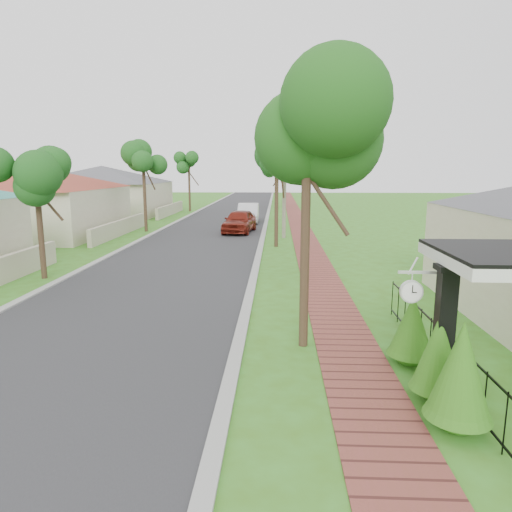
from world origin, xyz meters
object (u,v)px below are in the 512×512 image
(porch_post, at_px, (443,341))
(near_tree, at_px, (307,143))
(parked_car_white, at_px, (248,213))
(parked_car_red, at_px, (239,221))
(station_clock, at_px, (412,290))
(utility_pole, at_px, (284,178))

(porch_post, height_order, near_tree, near_tree)
(porch_post, distance_m, parked_car_white, 29.25)
(parked_car_red, xyz_separation_m, station_clock, (5.06, -22.29, 1.18))
(parked_car_red, distance_m, utility_pole, 4.81)
(parked_car_red, bearing_deg, parked_car_white, 94.93)
(utility_pole, xyz_separation_m, station_clock, (2.09, -19.88, -1.73))
(parked_car_red, height_order, station_clock, station_clock)
(parked_car_red, height_order, utility_pole, utility_pole)
(parked_car_red, bearing_deg, porch_post, -69.33)
(parked_car_red, relative_size, station_clock, 6.32)
(station_clock, bearing_deg, parked_car_red, 102.78)
(utility_pole, bearing_deg, near_tree, -89.24)
(near_tree, bearing_deg, porch_post, -46.77)
(porch_post, bearing_deg, parked_car_white, 100.52)
(parked_car_white, xyz_separation_m, utility_pole, (2.75, -8.48, 2.92))
(utility_pole, distance_m, station_clock, 20.06)
(utility_pole, relative_size, station_clock, 10.19)
(parked_car_white, distance_m, station_clock, 28.79)
(utility_pole, bearing_deg, parked_car_red, 140.83)
(parked_car_white, bearing_deg, porch_post, -80.59)
(utility_pole, height_order, station_clock, utility_pole)
(porch_post, bearing_deg, near_tree, 133.23)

